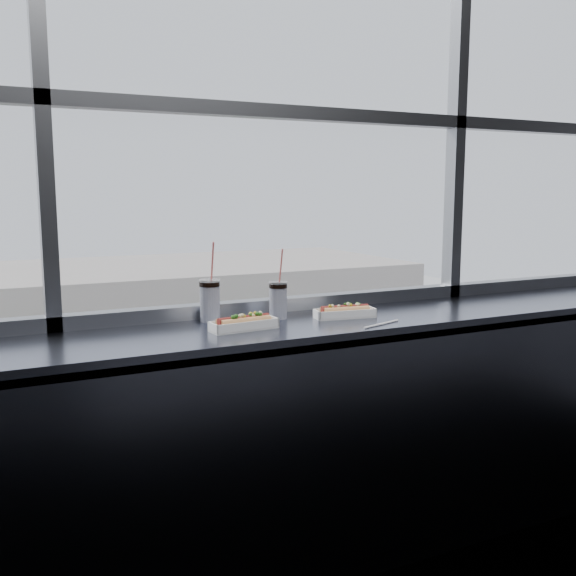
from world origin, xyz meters
name	(u,v)px	position (x,y,z in m)	size (l,w,h in m)	color
wall_back_lower	(281,423)	(0.00, 1.50, 0.55)	(6.00, 6.00, 0.00)	black
window_glass	(278,43)	(0.00, 1.52, 2.30)	(6.00, 6.00, 0.00)	silver
window_mullions	(280,42)	(0.00, 1.50, 2.30)	(6.00, 0.08, 2.40)	gray
counter	(308,328)	(0.00, 1.23, 1.07)	(6.00, 0.55, 0.06)	slate
counter_fascia	(337,465)	(0.00, 0.97, 0.55)	(6.00, 0.04, 1.04)	slate
hotdog_tray_left	(244,323)	(-0.31, 1.18, 1.13)	(0.28, 0.12, 0.07)	white
hotdog_tray_right	(345,312)	(0.18, 1.22, 1.13)	(0.28, 0.13, 0.07)	white
soda_cup_left	(210,298)	(-0.38, 1.41, 1.20)	(0.09, 0.09, 0.34)	white
soda_cup_right	(278,298)	(-0.09, 1.33, 1.19)	(0.08, 0.08, 0.31)	white
loose_straw	(381,324)	(0.24, 1.02, 1.10)	(0.01, 0.01, 0.23)	white
wrapper	(222,327)	(-0.39, 1.23, 1.11)	(0.09, 0.06, 0.02)	silver
plaza_ground	(8,380)	(0.00, 45.00, -11.00)	(120.00, 120.00, 0.00)	#BBBBBB
street_asphalt	(40,554)	(0.00, 21.50, -10.97)	(80.00, 10.00, 0.06)	black
far_sidewalk	(24,467)	(0.00, 29.50, -10.98)	(80.00, 6.00, 0.04)	#BBBBBB
far_building	(8,339)	(0.00, 39.50, -7.00)	(50.00, 14.00, 8.00)	#B2A8A0
car_far_b	(107,464)	(3.09, 25.50, -9.82)	(6.72, 2.80, 2.24)	#5C230E
car_near_e	(390,500)	(12.05, 17.50, -9.81)	(6.78, 2.82, 2.26)	#42529C
car_near_d	(315,520)	(8.86, 17.50, -9.86)	(6.47, 2.70, 2.16)	silver
car_near_c	(112,572)	(1.80, 17.50, -9.89)	(6.31, 2.63, 2.10)	#AB1331
car_far_c	(306,432)	(12.65, 25.50, -10.01)	(5.60, 2.33, 1.87)	white
pedestrian_b	(36,443)	(0.58, 29.44, -9.91)	(0.94, 0.70, 2.11)	#66605B
pedestrian_d	(204,416)	(8.86, 29.81, -9.99)	(0.86, 0.65, 1.94)	#66605B
tree_center	(8,398)	(-0.47, 29.50, -7.60)	(3.21, 3.21, 5.01)	#47382B
tree_right	(258,365)	(11.81, 29.50, -7.49)	(3.31, 3.31, 5.17)	#47382B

